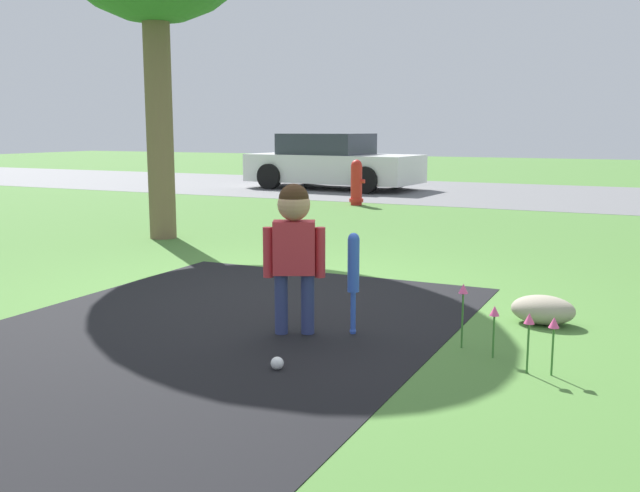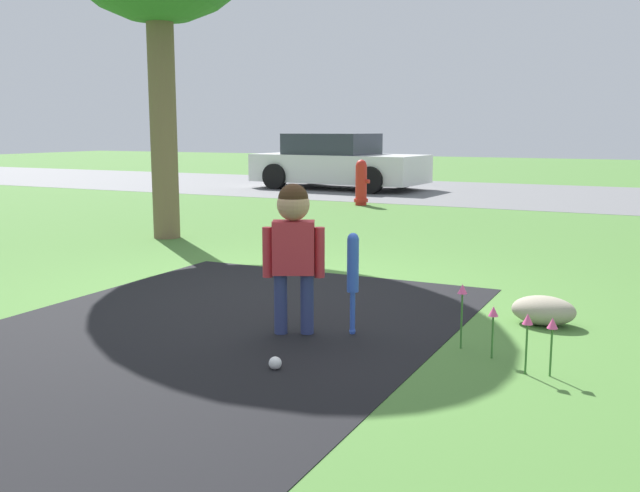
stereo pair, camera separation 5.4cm
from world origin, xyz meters
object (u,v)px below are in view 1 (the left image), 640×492
(child, at_px, (294,238))
(sports_ball, at_px, (277,363))
(parked_car, at_px, (332,163))
(baseball_bat, at_px, (353,269))
(fire_hydrant, at_px, (356,183))

(child, distance_m, sports_ball, 0.96)
(child, bearing_deg, parked_car, 88.21)
(baseball_bat, relative_size, sports_ball, 9.15)
(baseball_bat, xyz_separation_m, parked_car, (-5.04, 10.74, 0.15))
(baseball_bat, height_order, sports_ball, baseball_bat)
(child, height_order, baseball_bat, child)
(fire_hydrant, relative_size, parked_car, 0.20)
(baseball_bat, relative_size, fire_hydrant, 0.84)
(child, height_order, sports_ball, child)
(baseball_bat, bearing_deg, parked_car, 115.12)
(baseball_bat, height_order, parked_car, parked_car)
(baseball_bat, xyz_separation_m, sports_ball, (-0.12, -0.85, -0.41))
(child, bearing_deg, fire_hydrant, 84.63)
(child, height_order, fire_hydrant, child)
(child, bearing_deg, baseball_bat, -0.38)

